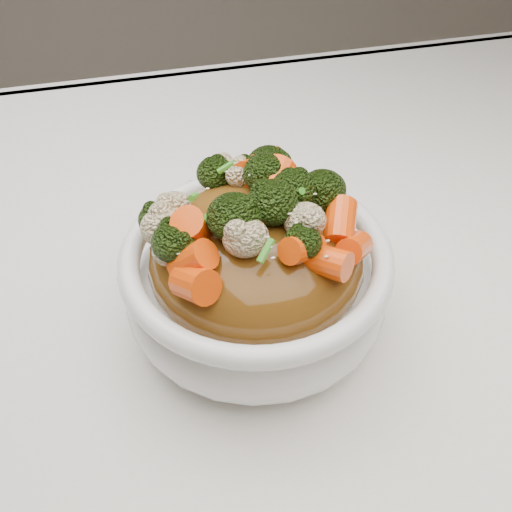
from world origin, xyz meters
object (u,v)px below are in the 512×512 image
object	(u,v)px
bowl	(256,284)
broccoli	(256,198)
dining_table	(254,473)
carrots	(256,197)

from	to	relation	value
bowl	broccoli	bearing A→B (deg)	0.00
dining_table	broccoli	world-z (taller)	broccoli
bowl	carrots	size ratio (longest dim) A/B	1.26
bowl	dining_table	bearing A→B (deg)	79.12
dining_table	broccoli	bearing A→B (deg)	-100.88
dining_table	carrots	world-z (taller)	carrots
dining_table	bowl	xyz separation A→B (m)	(-0.01, -0.05, 0.42)
bowl	carrots	bearing A→B (deg)	0.00
dining_table	bowl	world-z (taller)	bowl
dining_table	carrots	distance (m)	0.50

